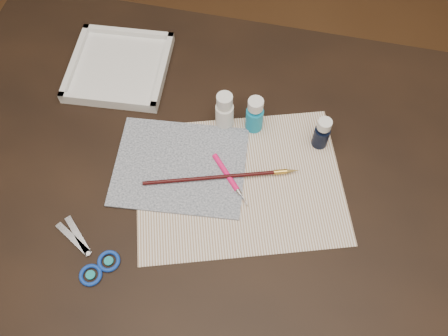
% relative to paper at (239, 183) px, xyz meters
% --- Properties ---
extents(ground, '(3.50, 3.50, 0.02)m').
position_rel_paper_xyz_m(ground, '(-0.03, -0.00, -0.76)').
color(ground, '#422614').
rests_on(ground, ground).
extents(table, '(1.30, 0.90, 0.75)m').
position_rel_paper_xyz_m(table, '(-0.03, -0.00, -0.38)').
color(table, black).
rests_on(table, ground).
extents(paper, '(0.49, 0.43, 0.00)m').
position_rel_paper_xyz_m(paper, '(0.00, 0.00, 0.00)').
color(paper, white).
rests_on(paper, table).
extents(canvas, '(0.29, 0.24, 0.00)m').
position_rel_paper_xyz_m(canvas, '(-0.13, 0.01, 0.00)').
color(canvas, black).
rests_on(canvas, paper).
extents(paint_bottle_white, '(0.05, 0.05, 0.09)m').
position_rel_paper_xyz_m(paint_bottle_white, '(-0.06, 0.14, 0.05)').
color(paint_bottle_white, white).
rests_on(paint_bottle_white, table).
extents(paint_bottle_cyan, '(0.04, 0.04, 0.09)m').
position_rel_paper_xyz_m(paint_bottle_cyan, '(0.00, 0.14, 0.04)').
color(paint_bottle_cyan, '#138CB9').
rests_on(paint_bottle_cyan, table).
extents(paint_bottle_navy, '(0.04, 0.04, 0.08)m').
position_rel_paper_xyz_m(paint_bottle_navy, '(0.15, 0.13, 0.04)').
color(paint_bottle_navy, black).
rests_on(paint_bottle_navy, table).
extents(paintbrush, '(0.30, 0.11, 0.01)m').
position_rel_paper_xyz_m(paintbrush, '(-0.04, 0.00, 0.01)').
color(paintbrush, black).
rests_on(paintbrush, canvas).
extents(craft_knife, '(0.10, 0.11, 0.01)m').
position_rel_paper_xyz_m(craft_knife, '(-0.02, -0.00, 0.01)').
color(craft_knife, '#FC1367').
rests_on(craft_knife, paper).
extents(scissors, '(0.18, 0.15, 0.01)m').
position_rel_paper_xyz_m(scissors, '(-0.26, -0.21, 0.00)').
color(scissors, silver).
rests_on(scissors, table).
extents(palette_tray, '(0.24, 0.24, 0.03)m').
position_rel_paper_xyz_m(palette_tray, '(-0.33, 0.23, 0.01)').
color(palette_tray, white).
rests_on(palette_tray, table).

